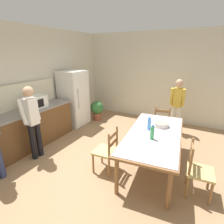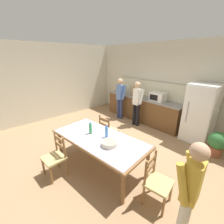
% 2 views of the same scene
% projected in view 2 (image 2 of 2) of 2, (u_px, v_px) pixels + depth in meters
% --- Properties ---
extents(ground_plane, '(8.32, 8.32, 0.00)m').
position_uv_depth(ground_plane, '(109.00, 146.00, 4.26)').
color(ground_plane, '#9E7A56').
extents(wall_back, '(6.52, 0.12, 2.90)m').
position_uv_depth(wall_back, '(165.00, 85.00, 5.40)').
color(wall_back, beige).
rests_on(wall_back, ground).
extents(wall_left, '(0.12, 5.20, 2.90)m').
position_uv_depth(wall_left, '(57.00, 82.00, 6.04)').
color(wall_left, beige).
rests_on(wall_left, ground).
extents(kitchen_counter, '(3.21, 0.66, 0.94)m').
position_uv_depth(kitchen_counter, '(142.00, 109.00, 5.91)').
color(kitchen_counter, brown).
rests_on(kitchen_counter, ground).
extents(counter_splashback, '(3.17, 0.03, 0.60)m').
position_uv_depth(counter_splashback, '(148.00, 88.00, 5.84)').
color(counter_splashback, beige).
rests_on(counter_splashback, kitchen_counter).
extents(refrigerator, '(0.74, 0.73, 1.72)m').
position_uv_depth(refrigerator, '(200.00, 114.00, 4.29)').
color(refrigerator, white).
rests_on(refrigerator, ground).
extents(microwave, '(0.50, 0.39, 0.30)m').
position_uv_depth(microwave, '(158.00, 97.00, 5.21)').
color(microwave, white).
rests_on(microwave, kitchen_counter).
extents(paper_bag, '(0.24, 0.16, 0.36)m').
position_uv_depth(paper_bag, '(134.00, 91.00, 5.97)').
color(paper_bag, tan).
rests_on(paper_bag, kitchen_counter).
extents(dining_table, '(2.29, 1.26, 0.75)m').
position_uv_depth(dining_table, '(99.00, 140.00, 3.28)').
color(dining_table, brown).
rests_on(dining_table, ground).
extents(bottle_near_centre, '(0.07, 0.07, 0.27)m').
position_uv_depth(bottle_near_centre, '(90.00, 128.00, 3.39)').
color(bottle_near_centre, green).
rests_on(bottle_near_centre, dining_table).
extents(bottle_off_centre, '(0.07, 0.07, 0.27)m').
position_uv_depth(bottle_off_centre, '(107.00, 132.00, 3.23)').
color(bottle_off_centre, '#4C8ED6').
rests_on(bottle_off_centre, dining_table).
extents(serving_bowl, '(0.32, 0.32, 0.09)m').
position_uv_depth(serving_bowl, '(109.00, 143.00, 2.95)').
color(serving_bowl, beige).
rests_on(serving_bowl, dining_table).
extents(chair_head_end, '(0.47, 0.49, 0.91)m').
position_uv_depth(chair_head_end, '(157.00, 182.00, 2.49)').
color(chair_head_end, olive).
rests_on(chair_head_end, ground).
extents(chair_side_near_left, '(0.45, 0.43, 0.91)m').
position_uv_depth(chair_side_near_left, '(55.00, 157.00, 3.11)').
color(chair_side_near_left, olive).
rests_on(chair_side_near_left, ground).
extents(chair_side_far_left, '(0.45, 0.43, 0.91)m').
position_uv_depth(chair_side_far_left, '(108.00, 130.00, 4.23)').
color(chair_side_far_left, olive).
rests_on(chair_side_far_left, ground).
extents(person_at_sink, '(0.41, 0.28, 1.62)m').
position_uv_depth(person_at_sink, '(120.00, 97.00, 5.93)').
color(person_at_sink, navy).
rests_on(person_at_sink, ground).
extents(person_at_counter, '(0.40, 0.28, 1.61)m').
position_uv_depth(person_at_counter, '(137.00, 102.00, 5.31)').
color(person_at_counter, black).
rests_on(person_at_counter, ground).
extents(person_by_table, '(0.28, 0.41, 1.55)m').
position_uv_depth(person_by_table, '(189.00, 192.00, 1.80)').
color(person_by_table, silver).
rests_on(person_by_table, ground).
extents(potted_plant, '(0.44, 0.44, 0.67)m').
position_uv_depth(potted_plant, '(217.00, 143.00, 3.73)').
color(potted_plant, brown).
rests_on(potted_plant, ground).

